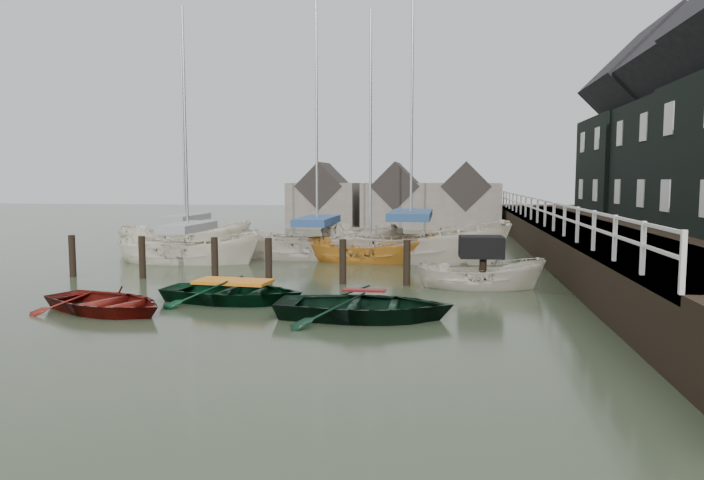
% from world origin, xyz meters
% --- Properties ---
extents(ground, '(120.00, 120.00, 0.00)m').
position_xyz_m(ground, '(0.00, 0.00, 0.00)').
color(ground, '#273220').
rests_on(ground, ground).
extents(pier, '(3.04, 32.00, 2.70)m').
position_xyz_m(pier, '(9.48, 10.00, 0.71)').
color(pier, black).
rests_on(pier, ground).
extents(mooring_pilings, '(13.72, 0.22, 1.80)m').
position_xyz_m(mooring_pilings, '(-1.11, 3.00, 0.50)').
color(mooring_pilings, black).
rests_on(mooring_pilings, ground).
extents(far_sheds, '(14.00, 4.08, 4.39)m').
position_xyz_m(far_sheds, '(0.83, 26.00, 1.86)').
color(far_sheds, '#665B51').
rests_on(far_sheds, ground).
extents(rowboat_red, '(4.33, 3.77, 0.75)m').
position_xyz_m(rowboat_red, '(-3.86, -2.06, 0.00)').
color(rowboat_red, '#62130E').
rests_on(rowboat_red, ground).
extents(rowboat_green, '(4.09, 3.09, 0.80)m').
position_xyz_m(rowboat_green, '(-1.20, -0.34, 0.00)').
color(rowboat_green, black).
rests_on(rowboat_green, ground).
extents(rowboat_dkgreen, '(4.23, 3.05, 0.87)m').
position_xyz_m(rowboat_dkgreen, '(2.51, -1.78, 0.00)').
color(rowboat_dkgreen, black).
rests_on(rowboat_dkgreen, ground).
extents(motorboat, '(3.88, 1.66, 2.28)m').
position_xyz_m(motorboat, '(5.44, 2.90, 0.12)').
color(motorboat, beige).
rests_on(motorboat, ground).
extents(sailboat_a, '(6.09, 2.55, 10.95)m').
position_xyz_m(sailboat_a, '(-5.66, 7.05, 0.07)').
color(sailboat_a, beige).
rests_on(sailboat_a, ground).
extents(sailboat_b, '(6.92, 3.19, 12.25)m').
position_xyz_m(sailboat_b, '(-0.94, 9.27, 0.06)').
color(sailboat_b, beige).
rests_on(sailboat_b, ground).
extents(sailboat_c, '(5.53, 2.63, 10.77)m').
position_xyz_m(sailboat_c, '(1.38, 8.43, 0.02)').
color(sailboat_c, '#C37D24').
rests_on(sailboat_c, ground).
extents(sailboat_d, '(8.56, 5.03, 13.65)m').
position_xyz_m(sailboat_d, '(2.95, 9.09, 0.06)').
color(sailboat_d, beige).
rests_on(sailboat_d, ground).
extents(sailboat_e, '(6.59, 4.01, 10.55)m').
position_xyz_m(sailboat_e, '(-7.94, 12.05, 0.06)').
color(sailboat_e, beige).
rests_on(sailboat_e, ground).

